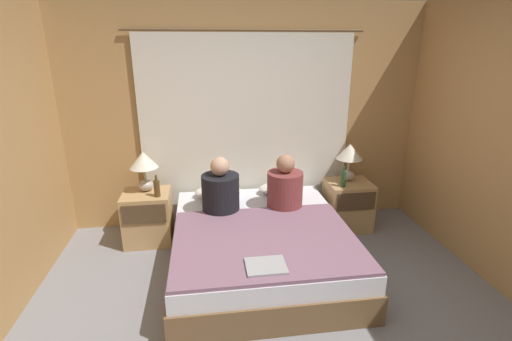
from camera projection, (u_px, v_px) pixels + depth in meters
wall_back at (246, 118)px, 4.23m from camera, size 4.12×0.06×2.50m
curtain_panel at (247, 132)px, 4.22m from camera, size 2.57×0.03×2.20m
bed at (260, 246)px, 3.56m from camera, size 1.64×1.92×0.43m
nightstand_left at (148, 217)px, 3.99m from camera, size 0.49×0.45×0.56m
nightstand_right at (348, 205)px, 4.29m from camera, size 0.49×0.45×0.56m
lamp_left at (144, 164)px, 3.87m from camera, size 0.30×0.30×0.43m
lamp_right at (349, 155)px, 4.17m from camera, size 0.30×0.30×0.43m
pillow_left at (218, 192)px, 4.13m from camera, size 0.51×0.33×0.12m
pillow_right at (281, 188)px, 4.22m from camera, size 0.51×0.33×0.12m
blanket_on_bed at (266, 240)px, 3.20m from camera, size 1.58×1.26×0.03m
person_left_in_bed at (221, 191)px, 3.71m from camera, size 0.38×0.38×0.58m
person_right_in_bed at (285, 187)px, 3.80m from camera, size 0.37×0.37×0.57m
beer_bottle_on_left_stand at (157, 188)px, 3.79m from camera, size 0.06×0.06×0.23m
beer_bottle_on_right_stand at (343, 178)px, 4.05m from camera, size 0.06×0.06×0.23m
laptop_on_bed at (266, 266)px, 2.78m from camera, size 0.30×0.25×0.02m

